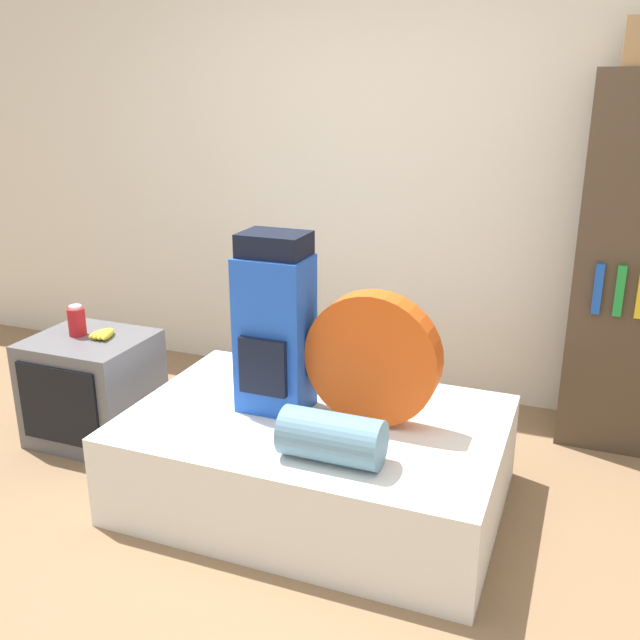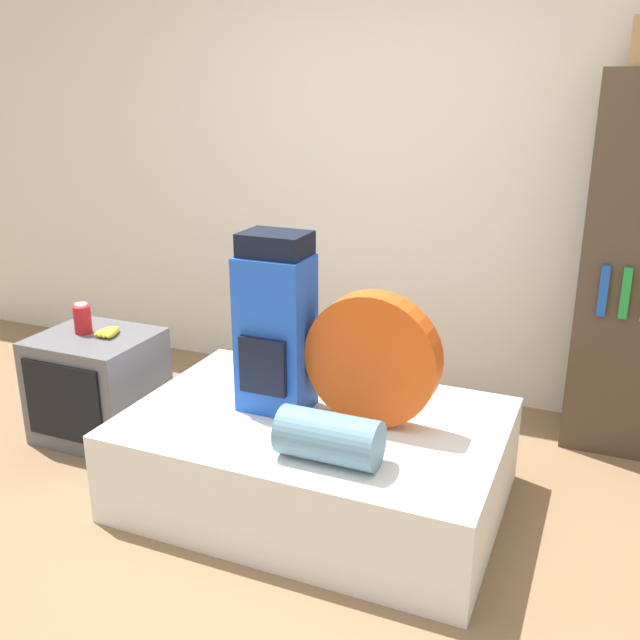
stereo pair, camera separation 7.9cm
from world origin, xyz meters
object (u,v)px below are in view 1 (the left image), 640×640
object	(u,v)px
backpack	(275,326)
sleeping_roll	(332,437)
canister	(77,321)
tent_bag	(373,359)
television	(93,388)

from	to	relation	value
backpack	sleeping_roll	distance (m)	0.60
canister	tent_bag	bearing A→B (deg)	-3.36
tent_bag	television	distance (m)	1.61
backpack	sleeping_roll	size ratio (longest dim) A/B	1.98
backpack	television	world-z (taller)	backpack
sleeping_roll	tent_bag	bearing A→B (deg)	83.67
tent_bag	sleeping_roll	xyz separation A→B (m)	(-0.04, -0.38, -0.19)
television	canister	xyz separation A→B (m)	(-0.07, 0.02, 0.36)
backpack	canister	distance (m)	1.20
backpack	canister	xyz separation A→B (m)	(-1.19, 0.12, -0.16)
backpack	tent_bag	world-z (taller)	backpack
television	canister	distance (m)	0.37
canister	backpack	bearing A→B (deg)	-6.00
sleeping_roll	backpack	bearing A→B (deg)	138.71
canister	sleeping_roll	bearing A→B (deg)	-16.69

